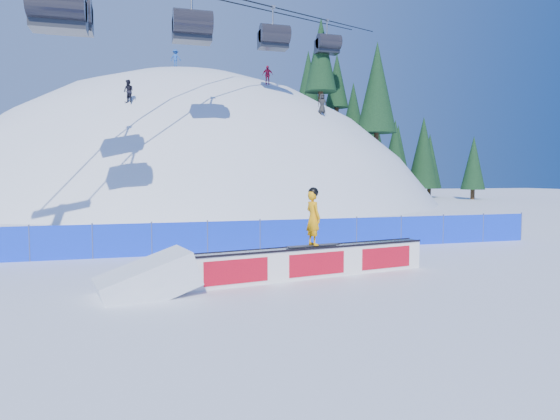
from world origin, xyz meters
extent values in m
plane|color=white|center=(0.00, 0.00, 0.00)|extent=(160.00, 160.00, 0.00)
sphere|color=white|center=(0.00, 42.00, -18.00)|extent=(64.00, 64.00, 64.00)
cylinder|color=#372416|center=(13.19, 41.08, 11.74)|extent=(0.50, 0.50, 1.40)
cone|color=black|center=(13.19, 41.08, 16.10)|extent=(3.30, 3.30, 7.51)
cylinder|color=#372416|center=(14.87, 36.46, 10.39)|extent=(0.50, 0.50, 1.40)
cone|color=black|center=(14.87, 36.46, 15.78)|extent=(4.22, 4.22, 9.59)
cylinder|color=#372416|center=(18.69, 36.22, 7.92)|extent=(0.50, 0.50, 1.40)
cone|color=black|center=(18.69, 36.22, 12.30)|extent=(3.32, 3.32, 7.54)
cylinder|color=#372416|center=(20.14, 37.97, 7.14)|extent=(0.50, 0.50, 1.40)
cone|color=black|center=(20.14, 37.97, 12.18)|extent=(3.91, 3.91, 8.88)
cylinder|color=#372416|center=(20.91, 44.39, 6.71)|extent=(0.50, 0.50, 1.40)
cone|color=black|center=(20.91, 44.39, 11.66)|extent=(3.83, 3.83, 8.70)
cylinder|color=#372416|center=(21.61, 45.61, 5.92)|extent=(0.50, 0.50, 1.40)
cone|color=black|center=(21.61, 45.61, 10.44)|extent=(3.45, 3.45, 7.84)
cylinder|color=#372416|center=(25.38, 37.51, 1.56)|extent=(0.50, 0.50, 1.40)
cone|color=black|center=(25.38, 37.51, 6.88)|extent=(4.16, 4.16, 9.45)
cylinder|color=#372416|center=(24.84, 38.44, 2.46)|extent=(0.50, 0.50, 1.40)
cone|color=black|center=(24.84, 38.44, 6.77)|extent=(3.26, 3.26, 7.42)
cylinder|color=#372416|center=(27.16, 38.80, 0.60)|extent=(0.50, 0.50, 1.40)
cone|color=black|center=(27.16, 38.80, 4.65)|extent=(3.04, 3.04, 6.90)
cylinder|color=#372416|center=(29.28, 42.08, 0.60)|extent=(0.50, 0.50, 1.40)
cone|color=black|center=(29.28, 42.08, 5.15)|extent=(3.48, 3.48, 7.90)
cylinder|color=#372416|center=(30.36, 36.47, 0.60)|extent=(0.50, 0.50, 1.40)
cone|color=black|center=(30.36, 36.47, 5.35)|extent=(3.65, 3.65, 8.30)
cylinder|color=#372416|center=(33.03, 37.08, 0.60)|extent=(0.50, 0.50, 1.40)
cone|color=black|center=(33.03, 37.08, 6.12)|extent=(4.33, 4.33, 9.84)
cube|color=#0E35E9|center=(0.00, 4.50, 0.60)|extent=(22.00, 0.03, 1.20)
cylinder|color=#3C466C|center=(-9.00, 4.50, 0.65)|extent=(0.05, 0.05, 1.30)
cylinder|color=#3C466C|center=(-7.00, 4.50, 0.65)|extent=(0.05, 0.05, 1.30)
cylinder|color=#3C466C|center=(-5.00, 4.50, 0.65)|extent=(0.05, 0.05, 1.30)
cylinder|color=#3C466C|center=(-3.00, 4.50, 0.65)|extent=(0.05, 0.05, 1.30)
cylinder|color=#3C466C|center=(-1.00, 4.50, 0.65)|extent=(0.05, 0.05, 1.30)
cylinder|color=#3C466C|center=(1.00, 4.50, 0.65)|extent=(0.05, 0.05, 1.30)
cylinder|color=#3C466C|center=(3.00, 4.50, 0.65)|extent=(0.05, 0.05, 1.30)
cylinder|color=#3C466C|center=(5.00, 4.50, 0.65)|extent=(0.05, 0.05, 1.30)
cylinder|color=#3C466C|center=(7.00, 4.50, 0.65)|extent=(0.05, 0.05, 1.30)
cylinder|color=#3C466C|center=(9.00, 4.50, 0.65)|extent=(0.05, 0.05, 1.30)
cylinder|color=#3C466C|center=(11.00, 4.50, 0.65)|extent=(0.05, 0.05, 1.30)
cylinder|color=black|center=(-8.75, 10.55, 10.52)|extent=(2.40, 1.50, 1.50)
cylinder|color=black|center=(-2.00, 17.93, 12.36)|extent=(2.40, 1.50, 1.50)
cylinder|color=black|center=(5.50, 26.13, 14.40)|extent=(2.40, 1.50, 1.50)
cylinder|color=black|center=(13.75, 35.15, 16.64)|extent=(2.40, 1.50, 1.50)
cube|color=white|center=(-0.68, -0.59, 0.42)|extent=(7.43, 1.84, 0.84)
cube|color=#91939E|center=(-0.68, -0.59, 0.86)|extent=(7.36, 1.85, 0.04)
cube|color=black|center=(-0.64, -0.84, 0.87)|extent=(7.35, 1.41, 0.06)
cube|color=black|center=(-0.73, -0.35, 0.87)|extent=(7.35, 1.41, 0.06)
cube|color=red|center=(-0.64, -0.83, 0.42)|extent=(6.98, 1.33, 0.63)
cube|color=red|center=(-0.73, -0.35, 0.42)|extent=(6.98, 1.33, 0.63)
cube|color=black|center=(-0.68, -0.59, 0.91)|extent=(1.63, 0.58, 0.03)
imported|color=#FFA50B|center=(-0.68, -0.59, 1.70)|extent=(0.49, 0.64, 1.55)
sphere|color=black|center=(-0.68, -0.59, 2.43)|extent=(0.29, 0.29, 0.29)
imported|color=black|center=(-5.99, 24.67, 9.05)|extent=(1.01, 1.01, 1.65)
imported|color=#C01B43|center=(5.84, 29.79, 11.82)|extent=(1.05, 0.70, 1.65)
imported|color=#1B4BA3|center=(-1.70, 36.40, 14.28)|extent=(1.23, 1.04, 1.65)
imported|color=black|center=(9.72, 26.32, 8.97)|extent=(0.83, 0.57, 1.65)
camera|label=1|loc=(-5.43, -13.85, 2.91)|focal=32.00mm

